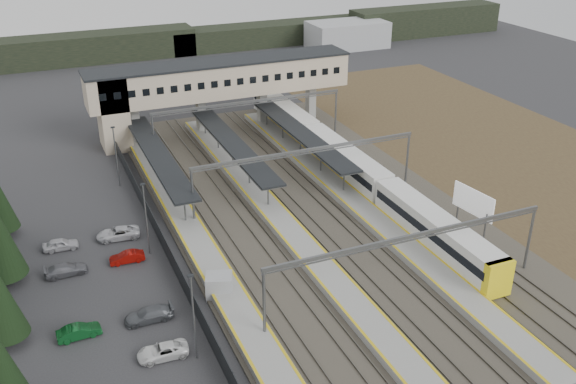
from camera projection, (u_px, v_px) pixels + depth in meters
name	position (u px, v px, depth m)	size (l,w,h in m)	color
ground	(254.00, 285.00, 62.04)	(220.00, 220.00, 0.00)	#2B2B2D
conifer_row	(0.00, 323.00, 48.96)	(4.42, 49.82, 9.50)	black
car_park	(130.00, 362.00, 51.18)	(10.55, 44.85, 1.29)	silver
lampposts	(166.00, 258.00, 58.36)	(0.50, 53.25, 8.07)	slate
fence	(175.00, 265.00, 63.45)	(0.08, 90.00, 2.00)	#26282B
relay_cabin_far	(219.00, 286.00, 60.00)	(3.01, 2.76, 2.25)	#A3A5A9
rail_corridor	(319.00, 240.00, 69.35)	(34.00, 90.00, 0.92)	#3D3931
canopies	(232.00, 143.00, 85.17)	(23.10, 30.00, 3.28)	black
footbridge	(204.00, 84.00, 96.09)	(40.40, 6.40, 11.20)	#C3AC93
gantries	(352.00, 196.00, 66.15)	(28.40, 62.28, 7.17)	slate
train	(346.00, 162.00, 84.08)	(2.94, 61.34, 3.70)	white
billboard	(473.00, 203.00, 70.66)	(0.98, 5.79, 4.92)	slate
scrub_east	(570.00, 187.00, 82.07)	(34.00, 120.00, 0.06)	#443522
treeline_far	(211.00, 40.00, 145.60)	(170.00, 19.00, 7.00)	black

